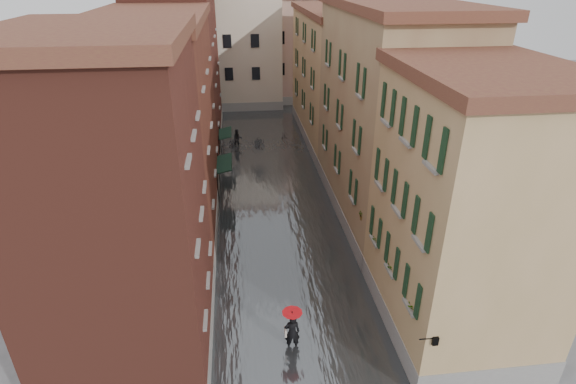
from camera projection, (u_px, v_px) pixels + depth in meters
ground at (294, 304)px, 22.52m from camera, size 120.00×120.00×0.00m
floodwater at (272, 189)px, 34.01m from camera, size 10.00×60.00×0.20m
building_left_near at (120, 220)px, 17.10m from camera, size 6.00×8.00×13.00m
building_left_mid at (160, 132)px, 26.98m from camera, size 6.00×14.00×12.50m
building_left_far at (182, 69)px, 39.96m from camera, size 6.00×16.00×14.00m
building_right_near at (466, 216)px, 18.89m from camera, size 6.00×8.00×11.50m
building_right_mid at (386, 120)px, 28.32m from camera, size 6.00×14.00×13.00m
building_right_far at (336, 79)px, 41.98m from camera, size 6.00×16.00×11.50m
building_end_cream at (228, 49)px, 53.03m from camera, size 12.00×9.00×13.00m
building_end_pink at (301, 49)px, 55.97m from camera, size 10.00×9.00×12.00m
awning_near at (224, 164)px, 32.23m from camera, size 1.09×3.28×2.80m
awning_far at (225, 134)px, 38.07m from camera, size 1.09×2.80×2.80m
wall_lantern at (434, 340)px, 16.29m from camera, size 0.71×0.22×0.35m
window_planters at (385, 249)px, 20.69m from camera, size 0.59×8.27×0.84m
pedestrian_main at (292, 328)px, 19.35m from camera, size 0.89×0.89×2.06m
pedestrian_far at (238, 139)px, 41.54m from camera, size 1.01×0.86×1.80m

